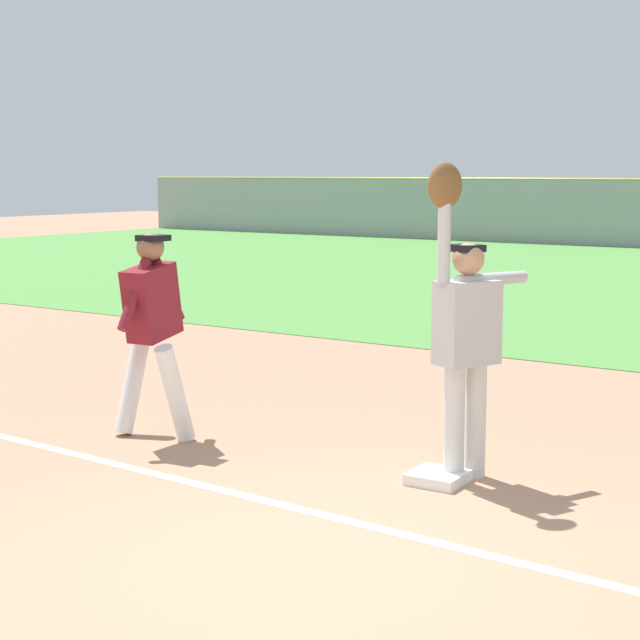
{
  "coord_description": "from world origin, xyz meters",
  "views": [
    {
      "loc": [
        3.32,
        -4.65,
        2.21
      ],
      "look_at": [
        -1.32,
        2.09,
        1.05
      ],
      "focal_mm": 58.6,
      "sensor_mm": 36.0,
      "label": 1
    }
  ],
  "objects_px": {
    "first_base": "(438,477)",
    "runner": "(152,321)",
    "baseball": "(480,254)",
    "fielder": "(465,327)"
  },
  "relations": [
    {
      "from": "runner",
      "to": "baseball",
      "type": "relative_size",
      "value": 23.24
    },
    {
      "from": "first_base",
      "to": "fielder",
      "type": "distance_m",
      "value": 1.1
    },
    {
      "from": "first_base",
      "to": "fielder",
      "type": "xyz_separation_m",
      "value": [
        0.1,
        0.18,
        1.08
      ]
    },
    {
      "from": "first_base",
      "to": "runner",
      "type": "distance_m",
      "value": 2.74
    },
    {
      "from": "first_base",
      "to": "baseball",
      "type": "xyz_separation_m",
      "value": [
        0.07,
        0.47,
        1.58
      ]
    },
    {
      "from": "baseball",
      "to": "runner",
      "type": "bearing_deg",
      "value": -165.26
    },
    {
      "from": "fielder",
      "to": "baseball",
      "type": "bearing_deg",
      "value": -60.07
    },
    {
      "from": "runner",
      "to": "baseball",
      "type": "height_order",
      "value": "runner"
    },
    {
      "from": "first_base",
      "to": "runner",
      "type": "xyz_separation_m",
      "value": [
        -2.56,
        -0.22,
        0.96
      ]
    },
    {
      "from": "fielder",
      "to": "first_base",
      "type": "bearing_deg",
      "value": 83.88
    }
  ]
}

